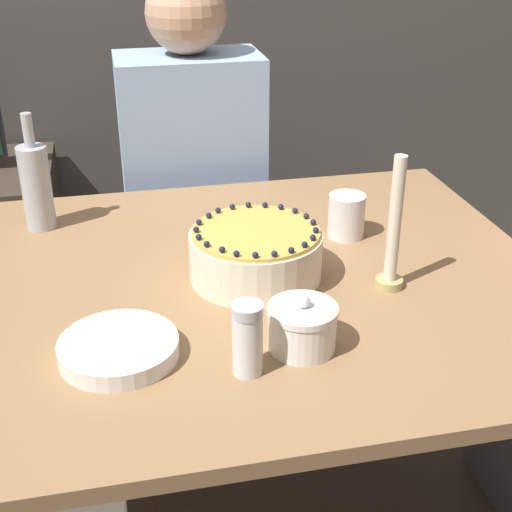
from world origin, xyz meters
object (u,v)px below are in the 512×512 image
at_px(sugar_shaker, 249,338).
at_px(person_man_blue_shirt, 195,221).
at_px(sugar_bowl, 302,327).
at_px(bottle, 36,185).
at_px(candle, 393,236).
at_px(cake, 256,254).

distance_m(sugar_shaker, person_man_blue_shirt, 1.06).
height_order(sugar_bowl, bottle, bottle).
height_order(sugar_bowl, sugar_shaker, sugar_shaker).
distance_m(sugar_shaker, candle, 0.39).
relative_size(sugar_shaker, candle, 0.46).
xyz_separation_m(sugar_bowl, person_man_blue_shirt, (-0.06, 0.98, -0.23)).
bearing_deg(person_man_blue_shirt, sugar_bowl, 93.26).
distance_m(cake, person_man_blue_shirt, 0.76).
relative_size(sugar_bowl, sugar_shaker, 0.95).
xyz_separation_m(cake, candle, (0.25, -0.09, 0.06)).
bearing_deg(bottle, person_man_blue_shirt, 43.08).
relative_size(candle, bottle, 1.01).
bearing_deg(cake, candle, -20.85).
bearing_deg(person_man_blue_shirt, sugar_shaker, 87.45).
distance_m(sugar_bowl, bottle, 0.76).
xyz_separation_m(sugar_shaker, candle, (0.33, 0.22, 0.05)).
distance_m(sugar_bowl, candle, 0.29).
bearing_deg(candle, sugar_bowl, -143.48).
distance_m(sugar_bowl, sugar_shaker, 0.12).
height_order(sugar_shaker, bottle, bottle).
height_order(sugar_bowl, person_man_blue_shirt, person_man_blue_shirt).
height_order(sugar_shaker, person_man_blue_shirt, person_man_blue_shirt).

